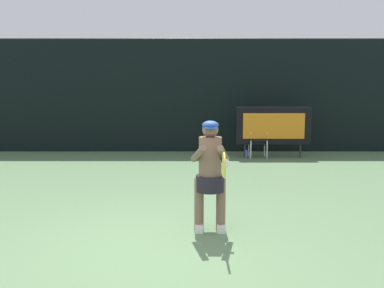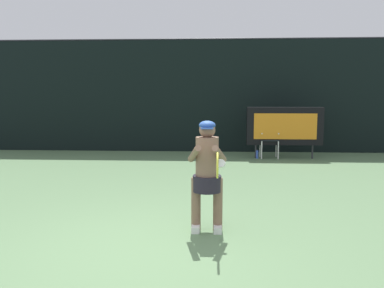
{
  "view_description": "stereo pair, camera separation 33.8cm",
  "coord_description": "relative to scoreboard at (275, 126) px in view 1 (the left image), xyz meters",
  "views": [
    {
      "loc": [
        0.43,
        -4.53,
        1.86
      ],
      "look_at": [
        0.41,
        1.99,
        1.05
      ],
      "focal_mm": 37.23,
      "sensor_mm": 36.0,
      "label": 1
    },
    {
      "loc": [
        0.77,
        -4.52,
        1.86
      ],
      "look_at": [
        0.41,
        1.99,
        1.05
      ],
      "focal_mm": 37.23,
      "sensor_mm": 36.0,
      "label": 2
    }
  ],
  "objects": [
    {
      "name": "backdrop_screen",
      "position": [
        -2.83,
        1.33,
        0.86
      ],
      "size": [
        18.0,
        0.12,
        3.66
      ],
      "color": "black",
      "rests_on": "ground"
    },
    {
      "name": "tennis_player",
      "position": [
        -2.15,
        -6.39,
        -0.11
      ],
      "size": [
        0.54,
        0.62,
        1.52
      ],
      "color": "white",
      "rests_on": "ground"
    },
    {
      "name": "water_bottle",
      "position": [
        -0.79,
        -0.07,
        -0.82
      ],
      "size": [
        0.07,
        0.07,
        0.27
      ],
      "color": "blue",
      "rests_on": "ground"
    },
    {
      "name": "umpire_chair",
      "position": [
        -0.43,
        0.13,
        -0.33
      ],
      "size": [
        0.52,
        0.44,
        1.08
      ],
      "color": "white",
      "rests_on": "ground"
    },
    {
      "name": "tennis_racket",
      "position": [
        -2.01,
        -7.0,
        0.08
      ],
      "size": [
        0.03,
        0.6,
        0.31
      ],
      "rotation": [
        0.0,
        0.0,
        -0.27
      ],
      "color": "black"
    },
    {
      "name": "ground",
      "position": [
        -2.83,
        -7.35,
        -0.96
      ],
      "size": [
        18.0,
        22.0,
        0.03
      ],
      "color": "#587850"
    },
    {
      "name": "scoreboard",
      "position": [
        0.0,
        0.0,
        0.0
      ],
      "size": [
        2.2,
        0.21,
        1.5
      ],
      "color": "black",
      "rests_on": "ground"
    },
    {
      "name": "tennis_ball_spare",
      "position": [
        -2.1,
        -3.8,
        -0.91
      ],
      "size": [
        0.07,
        0.07,
        0.07
      ],
      "color": "#CCDB3D",
      "rests_on": "ground"
    }
  ]
}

